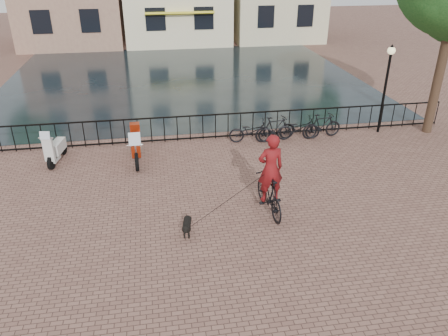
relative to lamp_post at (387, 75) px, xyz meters
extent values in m
plane|color=brown|center=(-7.20, -7.60, -2.38)|extent=(100.00, 100.00, 0.00)
plane|color=black|center=(-7.20, 9.70, -2.38)|extent=(20.00, 20.00, 0.00)
cube|color=black|center=(-7.20, 0.40, -1.38)|extent=(20.00, 0.05, 0.05)
cube|color=black|center=(-7.20, 0.40, -2.30)|extent=(20.00, 0.05, 0.05)
cube|color=yellow|center=(-6.70, 17.70, 0.22)|extent=(5.00, 0.60, 0.15)
cylinder|color=black|center=(-18.20, 19.40, 0.77)|extent=(0.36, 0.36, 6.30)
cylinder|color=black|center=(2.00, -0.30, 0.42)|extent=(0.36, 0.36, 5.60)
cylinder|color=black|center=(4.80, 19.40, 0.60)|extent=(0.36, 0.36, 5.95)
cylinder|color=black|center=(0.00, 0.00, -0.78)|extent=(0.10, 0.10, 3.20)
sphere|color=beige|center=(0.00, 0.00, 0.92)|extent=(0.30, 0.30, 0.30)
imported|color=black|center=(-6.01, -5.19, -1.77)|extent=(0.75, 2.07, 1.22)
imported|color=maroon|center=(-6.01, -5.19, -0.80)|extent=(0.92, 0.65, 2.39)
imported|color=black|center=(-5.40, -0.20, -1.93)|extent=(1.78, 0.83, 0.90)
imported|color=black|center=(-4.45, -0.20, -1.88)|extent=(1.72, 0.74, 1.00)
imported|color=black|center=(-3.50, -0.20, -1.93)|extent=(1.74, 0.68, 0.90)
imported|color=black|center=(-2.55, -0.20, -1.88)|extent=(1.71, 0.70, 1.00)
camera|label=1|loc=(-9.02, -15.46, 4.35)|focal=35.00mm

